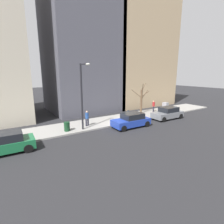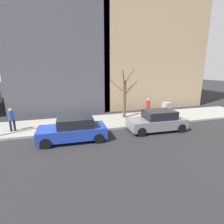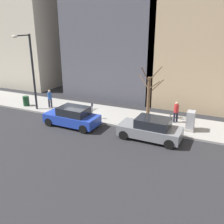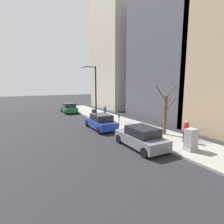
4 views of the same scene
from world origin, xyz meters
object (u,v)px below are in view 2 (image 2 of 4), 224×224
Objects in this scene: parked_car_blue at (73,129)px; bare_tree at (125,97)px; parking_meter at (83,118)px; utility_box at (166,110)px; pedestrian_midblock at (12,118)px; office_tower_left at (137,34)px; parked_car_grey at (157,121)px; pedestrian_near_meter at (148,106)px; office_block_center at (57,33)px.

bare_tree is at bearing -50.46° from parked_car_blue.
utility_box is at bearing -83.57° from parking_meter.
pedestrian_midblock reaches higher than utility_box.
parked_car_blue is 18.21m from office_tower_left.
parked_car_grey is at bearing -105.51° from parking_meter.
pedestrian_midblock is at bearing 89.65° from utility_box.
parked_car_blue is (-0.17, 6.10, 0.00)m from parked_car_grey.
parked_car_blue is 0.23× the size of office_tower_left.
pedestrian_near_meter and pedestrian_midblock have the same top height.
office_tower_left is at bearing 30.08° from pedestrian_midblock.
office_tower_left reaches higher than pedestrian_midblock.
pedestrian_midblock is (2.56, 4.05, 0.35)m from parked_car_blue.
pedestrian_near_meter is (-0.17, -2.27, -0.95)m from bare_tree.
pedestrian_midblock reaches higher than parked_car_blue.
office_tower_left is (10.32, -1.48, 8.28)m from utility_box.
pedestrian_midblock is 12.15m from office_block_center.
parking_meter is 12.52m from office_block_center.
bare_tree reaches higher than parked_car_grey.
parked_car_grey is at bearing 135.53° from utility_box.
office_block_center is (11.41, 6.70, 7.71)m from parked_car_grey.
bare_tree is 9.04m from pedestrian_midblock.
parked_car_grey is 6.11m from parked_car_blue.
parking_meter is (1.63, -0.84, 0.24)m from parked_car_blue.
utility_box reaches higher than parked_car_blue.
office_block_center is at bearing 32.10° from parked_car_grey.
office_block_center reaches higher than pedestrian_midblock.
parking_meter is 0.81× the size of pedestrian_midblock.
office_tower_left reaches higher than pedestrian_near_meter.
pedestrian_near_meter is 0.09× the size of office_tower_left.
office_tower_left is at bearing -28.98° from bare_tree.
parked_car_grey is 15.32m from office_block_center.
parking_meter is at bearing -17.03° from pedestrian_midblock.
pedestrian_midblock is (2.39, 10.15, 0.35)m from parked_car_grey.
parking_meter is at bearing 156.87° from pedestrian_near_meter.
parked_car_grey is at bearing -147.11° from pedestrian_near_meter.
pedestrian_near_meter is (3.43, -1.02, 0.35)m from parked_car_grey.
office_block_center is (7.98, 7.72, 7.36)m from pedestrian_near_meter.
office_block_center is (11.58, 0.59, 7.71)m from parked_car_blue.
pedestrian_near_meter is 12.52m from office_tower_left.
bare_tree reaches higher than parked_car_blue.
office_tower_left is (10.25, -13.90, 8.04)m from pedestrian_midblock.
office_block_center is at bearing 93.52° from pedestrian_near_meter.
office_block_center is at bearing 62.76° from pedestrian_midblock.
office_tower_left is at bearing -14.84° from parked_car_grey.
bare_tree is 0.23× the size of office_tower_left.
office_block_center reaches higher than parked_car_blue.
bare_tree is at bearing 135.07° from pedestrian_near_meter.
office_tower_left reaches higher than utility_box.
parked_car_blue is 8.73m from utility_box.
utility_box is at bearing -110.24° from bare_tree.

